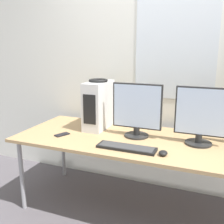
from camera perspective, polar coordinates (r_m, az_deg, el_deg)
The scene contains 9 objects.
wall_back at distance 2.74m, azimuth 12.30°, elevation 10.32°, with size 8.00×0.07×2.70m.
desk at distance 2.32m, azimuth 9.03°, elevation -7.14°, with size 2.47×0.88×0.72m.
pc_tower at distance 2.60m, azimuth -2.93°, elevation 1.51°, with size 0.18×0.41×0.47m.
headphones at distance 2.55m, azimuth -2.99°, elevation 6.88°, with size 0.19×0.19×0.02m.
monitor_main at distance 2.34m, azimuth 5.45°, elevation 0.35°, with size 0.45×0.22×0.48m.
monitor_right_near at distance 2.26m, azimuth 18.70°, elevation -0.94°, with size 0.41×0.22×0.48m.
keyboard at distance 2.11m, azimuth 3.18°, elevation -7.74°, with size 0.48×0.14×0.02m.
mouse at distance 2.03m, azimuth 11.06°, elevation -8.76°, with size 0.07×0.08×0.04m.
cell_phone at distance 2.47m, azimuth -10.81°, elevation -4.84°, with size 0.12×0.15×0.01m.
Camera 1 is at (0.46, -1.68, 1.51)m, focal length 42.00 mm.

